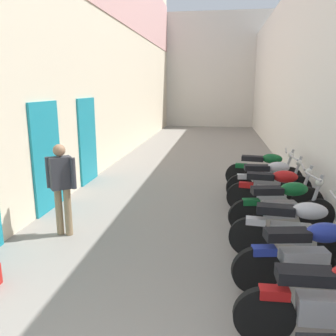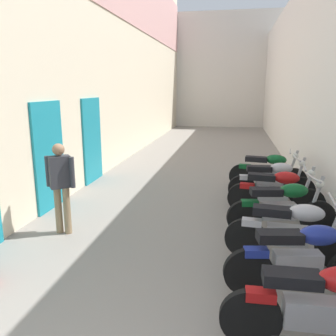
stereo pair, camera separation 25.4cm
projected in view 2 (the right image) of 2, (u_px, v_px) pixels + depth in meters
ground_plane at (198, 176)px, 9.83m from camera, size 37.65×37.65×0.00m
building_left at (117, 35)px, 11.28m from camera, size 0.45×21.65×8.24m
building_right at (302, 77)px, 10.57m from camera, size 0.45×21.65×5.57m
building_far_end at (221, 71)px, 22.26m from camera, size 8.49×2.00×6.97m
motorcycle_second at (322, 306)px, 3.17m from camera, size 1.85×0.58×1.04m
motorcycle_third at (302, 257)px, 4.09m from camera, size 1.84×0.58×1.04m
motorcycle_fourth at (292, 230)px, 4.85m from camera, size 1.85×0.58×1.04m
motorcycle_fifth at (282, 206)px, 5.83m from camera, size 1.84×0.58×1.04m
motorcycle_sixth at (276, 191)px, 6.69m from camera, size 1.85×0.58×1.04m
motorcycle_seventh at (272, 181)px, 7.43m from camera, size 1.85×0.58×1.04m
motorcycle_eighth at (268, 170)px, 8.36m from camera, size 1.84×0.58×1.04m
pedestrian_mid_alley at (61, 182)px, 5.78m from camera, size 0.52×0.37×1.57m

